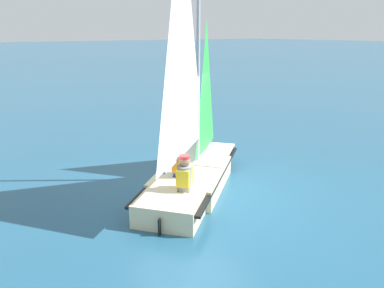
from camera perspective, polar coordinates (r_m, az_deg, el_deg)
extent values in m
plane|color=#235675|center=(8.73, 0.00, -6.63)|extent=(260.00, 260.00, 0.00)
cube|color=beige|center=(8.64, 0.00, -5.25)|extent=(2.69, 2.56, 0.45)
cube|color=beige|center=(10.14, 2.45, -1.87)|extent=(1.24, 1.22, 0.45)
cube|color=beige|center=(7.21, -3.50, -10.00)|extent=(1.51, 1.55, 0.45)
cube|color=black|center=(8.59, 0.00, -4.36)|extent=(4.11, 3.72, 0.05)
cube|color=silver|center=(9.62, 1.82, -1.37)|extent=(2.30, 2.21, 0.04)
cylinder|color=#B7B7BC|center=(8.52, 0.97, 14.94)|extent=(0.08, 0.08, 5.48)
cylinder|color=#B7B7BC|center=(7.74, -1.32, -1.30)|extent=(1.92, 1.58, 0.07)
pyramid|color=white|center=(7.36, -1.45, 16.68)|extent=(1.81, 1.49, 4.72)
pyramid|color=green|center=(9.38, 2.15, 8.75)|extent=(1.14, 0.94, 3.21)
cube|color=black|center=(6.79, -4.99, -12.50)|extent=(0.08, 0.07, 0.32)
cube|color=black|center=(8.29, -1.86, -6.22)|extent=(0.37, 0.36, 0.45)
cylinder|color=blue|center=(8.12, -1.89, -3.14)|extent=(0.42, 0.42, 0.50)
cube|color=orange|center=(8.11, -1.89, -2.97)|extent=(0.43, 0.42, 0.35)
sphere|color=brown|center=(8.01, -1.92, -0.79)|extent=(0.22, 0.22, 0.22)
cube|color=black|center=(7.60, -1.12, -8.48)|extent=(0.37, 0.36, 0.45)
cylinder|color=gray|center=(7.40, -1.14, -5.16)|extent=(0.42, 0.42, 0.50)
cube|color=yellow|center=(7.40, -1.14, -4.98)|extent=(0.43, 0.42, 0.35)
sphere|color=#A87A56|center=(7.28, -1.15, -2.61)|extent=(0.22, 0.22, 0.22)
cylinder|color=red|center=(7.25, -1.16, -1.99)|extent=(0.29, 0.29, 0.06)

